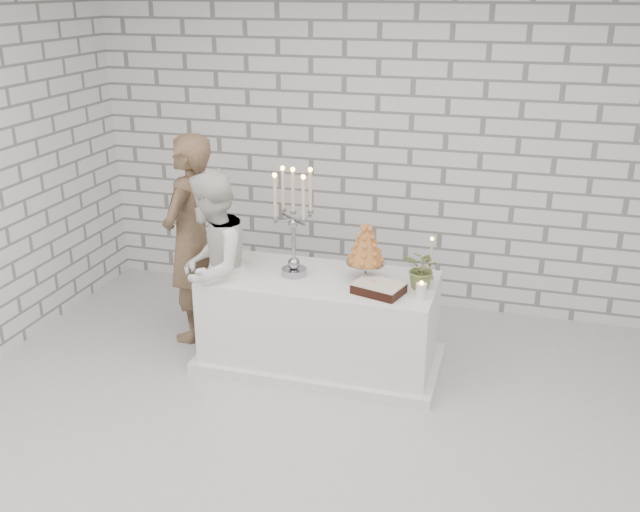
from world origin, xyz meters
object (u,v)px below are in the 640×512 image
(candelabra, at_px, (293,223))
(croquembouche, at_px, (366,251))
(cake_table, at_px, (320,321))
(groom, at_px, (191,239))
(bride, at_px, (213,268))

(candelabra, bearing_deg, croquembouche, 6.10)
(cake_table, relative_size, groom, 1.01)
(candelabra, bearing_deg, cake_table, 1.65)
(bride, distance_m, croquembouche, 1.22)
(cake_table, height_order, croquembouche, croquembouche)
(cake_table, relative_size, candelabra, 2.08)
(bride, height_order, candelabra, candelabra)
(groom, xyz_separation_m, candelabra, (0.97, -0.19, 0.29))
(croquembouche, bearing_deg, bride, -170.86)
(groom, height_order, candelabra, groom)
(cake_table, xyz_separation_m, candelabra, (-0.21, -0.01, 0.81))
(cake_table, height_order, candelabra, candelabra)
(bride, bearing_deg, cake_table, 95.81)
(bride, relative_size, candelabra, 1.82)
(cake_table, xyz_separation_m, croquembouche, (0.35, 0.05, 0.61))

